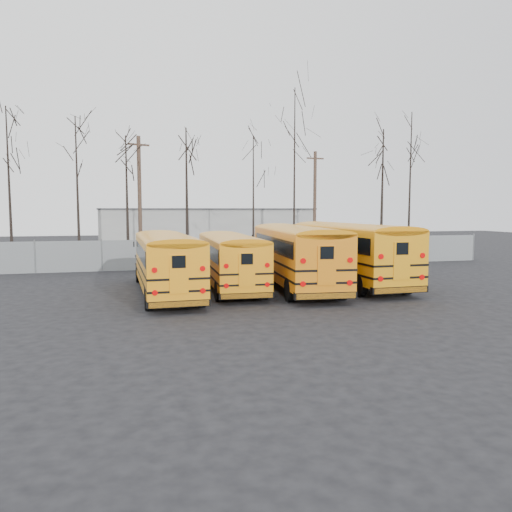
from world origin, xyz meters
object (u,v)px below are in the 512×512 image
object	(u,v)px
utility_pole_left	(140,199)
utility_pole_right	(315,202)
bus_b	(230,256)
bus_d	(348,248)
bus_c	(295,251)
bus_a	(166,259)

from	to	relation	value
utility_pole_left	utility_pole_right	world-z (taller)	utility_pole_left
bus_b	utility_pole_left	world-z (taller)	utility_pole_left
bus_d	utility_pole_right	world-z (taller)	utility_pole_right
bus_b	utility_pole_left	bearing A→B (deg)	108.77
bus_d	utility_pole_left	world-z (taller)	utility_pole_left
bus_c	bus_d	xyz separation A→B (m)	(3.19, 0.64, 0.05)
bus_d	utility_pole_left	bearing A→B (deg)	126.65
bus_b	utility_pole_right	size ratio (longest dim) A/B	1.12
utility_pole_right	utility_pole_left	bearing A→B (deg)	-173.35
bus_c	utility_pole_right	world-z (taller)	utility_pole_right
utility_pole_left	bus_b	bearing A→B (deg)	-95.47
bus_b	utility_pole_right	world-z (taller)	utility_pole_right
bus_b	utility_pole_right	distance (m)	20.40
utility_pole_left	bus_a	bearing A→B (deg)	-108.72
bus_c	utility_pole_left	xyz separation A→B (m)	(-7.22, 14.20, 2.91)
utility_pole_right	bus_d	bearing A→B (deg)	-110.73
bus_a	bus_b	world-z (taller)	bus_a
bus_b	utility_pole_left	size ratio (longest dim) A/B	1.09
bus_b	bus_c	world-z (taller)	bus_c
bus_c	utility_pole_left	bearing A→B (deg)	121.72
bus_a	utility_pole_left	size ratio (longest dim) A/B	1.13
bus_a	utility_pole_right	xyz separation A→B (m)	(14.29, 17.88, 2.92)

